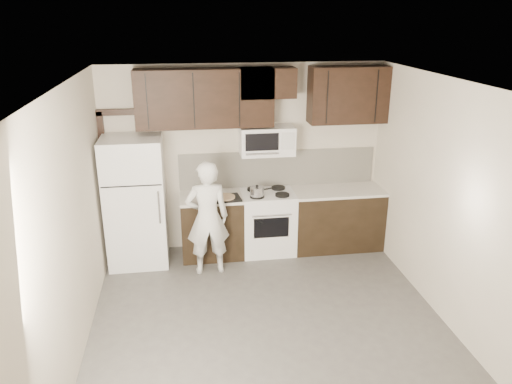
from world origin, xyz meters
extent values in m
plane|color=#4E4C49|center=(0.00, 0.00, 0.00)|extent=(4.50, 4.50, 0.00)
plane|color=beige|center=(0.00, 2.25, 1.35)|extent=(4.00, 0.00, 4.00)
plane|color=white|center=(0.00, 0.00, 2.70)|extent=(4.50, 4.50, 0.00)
cube|color=black|center=(-0.52, 1.94, 0.43)|extent=(0.87, 0.62, 0.87)
cube|color=black|center=(1.34, 1.94, 0.43)|extent=(1.32, 0.62, 0.87)
cube|color=silver|center=(-0.52, 1.94, 0.89)|extent=(0.87, 0.64, 0.04)
cube|color=silver|center=(1.34, 1.94, 0.89)|extent=(1.32, 0.64, 0.04)
cube|color=white|center=(0.30, 1.94, 0.45)|extent=(0.76, 0.62, 0.89)
cube|color=white|center=(0.30, 1.94, 0.90)|extent=(0.76, 0.62, 0.02)
cube|color=black|center=(0.30, 1.63, 0.50)|extent=(0.50, 0.01, 0.30)
cylinder|color=silver|center=(0.30, 1.60, 0.70)|extent=(0.55, 0.02, 0.02)
cylinder|color=black|center=(0.12, 1.79, 0.93)|extent=(0.20, 0.20, 0.03)
cylinder|color=black|center=(0.48, 1.79, 0.93)|extent=(0.20, 0.20, 0.03)
cylinder|color=black|center=(0.12, 2.09, 0.93)|extent=(0.20, 0.20, 0.03)
cylinder|color=black|center=(0.48, 2.09, 0.93)|extent=(0.20, 0.20, 0.03)
cube|color=silver|center=(0.50, 2.24, 1.18)|extent=(2.90, 0.02, 0.54)
cube|color=black|center=(-0.55, 2.08, 2.26)|extent=(1.85, 0.35, 0.78)
cube|color=black|center=(1.45, 2.08, 2.26)|extent=(1.10, 0.35, 0.78)
cube|color=black|center=(0.30, 2.08, 2.45)|extent=(0.76, 0.35, 0.40)
cube|color=white|center=(0.30, 2.06, 1.65)|extent=(0.76, 0.38, 0.40)
cube|color=black|center=(0.20, 1.86, 1.68)|extent=(0.46, 0.01, 0.24)
cube|color=silver|center=(0.56, 1.86, 1.68)|extent=(0.18, 0.01, 0.24)
cylinder|color=silver|center=(0.20, 1.84, 1.52)|extent=(0.46, 0.02, 0.02)
cube|color=white|center=(-1.55, 1.89, 0.90)|extent=(0.80, 0.72, 1.80)
cube|color=black|center=(-1.55, 1.53, 1.25)|extent=(0.77, 0.01, 0.02)
cylinder|color=silver|center=(-1.22, 1.50, 0.95)|extent=(0.03, 0.03, 0.45)
cube|color=black|center=(-1.96, 2.21, 1.05)|extent=(0.08, 0.08, 2.10)
cube|color=black|center=(-1.75, 2.21, 2.08)|extent=(0.50, 0.08, 0.08)
cylinder|color=silver|center=(0.12, 1.79, 0.98)|extent=(0.19, 0.19, 0.15)
sphere|color=black|center=(0.12, 1.79, 1.07)|extent=(0.04, 0.04, 0.04)
cylinder|color=black|center=(0.26, 1.84, 1.01)|extent=(0.18, 0.08, 0.02)
cube|color=black|center=(-0.34, 1.78, 0.92)|extent=(0.46, 0.37, 0.02)
cylinder|color=#CAB287|center=(-0.34, 1.78, 0.94)|extent=(0.32, 0.32, 0.02)
imported|color=white|center=(-0.60, 1.43, 0.79)|extent=(0.60, 0.41, 1.58)
camera|label=1|loc=(-0.86, -4.67, 3.35)|focal=35.00mm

